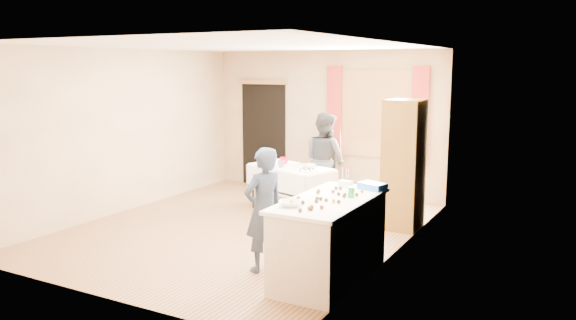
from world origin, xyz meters
The scene contains 29 objects.
floor centered at (0.00, 0.00, -0.01)m, with size 4.50×5.50×0.02m, color #9E7047.
ceiling centered at (0.00, 0.00, 2.61)m, with size 4.50×5.50×0.02m, color white.
wall_back centered at (0.00, 2.76, 1.30)m, with size 4.50×0.02×2.60m, color tan.
wall_front centered at (0.00, -2.76, 1.30)m, with size 4.50×0.02×2.60m, color tan.
wall_left centered at (-2.26, 0.00, 1.30)m, with size 0.02×5.50×2.60m, color tan.
wall_right centered at (2.26, 0.00, 1.30)m, with size 0.02×5.50×2.60m, color tan.
window_frame centered at (1.00, 2.72, 1.50)m, with size 1.32×0.06×1.52m, color olive.
window_pane centered at (1.00, 2.71, 1.50)m, with size 1.20×0.02×1.40m, color white.
curtain_left centered at (0.22, 2.67, 1.50)m, with size 0.28×0.06×1.65m, color #A62E26.
curtain_right centered at (1.78, 2.67, 1.50)m, with size 0.28×0.06×1.65m, color #A62E26.
doorway centered at (-1.30, 2.73, 1.00)m, with size 0.95×0.04×2.00m, color black.
door_lintel centered at (-1.30, 2.70, 2.02)m, with size 1.05×0.06×0.08m, color olive.
cabinet centered at (1.99, 1.15, 0.93)m, with size 0.50×0.60×1.86m, color brown.
counter centered at (1.89, -1.18, 0.45)m, with size 0.79×1.66×0.91m.
party_table centered at (0.16, 1.14, 0.45)m, with size 1.55×1.12×0.75m.
chair centered at (0.19, 2.22, 0.31)m, with size 0.48×0.48×1.02m.
girl centered at (1.12, -1.30, 0.72)m, with size 0.52×0.61×1.43m, color #202A42.
woman centered at (0.47, 1.75, 0.79)m, with size 0.93×0.84×1.57m, color black.
soda_can centered at (2.08, -1.04, 0.97)m, with size 0.07×0.07×0.12m, color #128527.
mixing_bowl centered at (1.67, -1.69, 0.94)m, with size 0.30×0.30×0.06m, color white.
foam_block centered at (1.81, -0.58, 0.95)m, with size 0.15×0.10×0.08m, color white.
blue_basket centered at (2.14, -0.54, 0.95)m, with size 0.30×0.20×0.08m, color blue.
pitcher centered at (-0.33, 1.19, 0.86)m, with size 0.11×0.11×0.22m, color silver.
cup_red centered at (-0.04, 1.26, 0.81)m, with size 0.19×0.19×0.11m, color red.
cup_rainbow centered at (0.06, 0.99, 0.80)m, with size 0.14×0.14×0.11m, color red.
small_bowl centered at (0.48, 1.15, 0.78)m, with size 0.23×0.23×0.06m, color white.
pastry_tray centered at (0.58, 0.86, 0.76)m, with size 0.28×0.20×0.02m, color white.
bottle centered at (-0.36, 1.49, 0.83)m, with size 0.08×0.08×0.15m, color white.
cake_balls centered at (1.87, -1.27, 0.93)m, with size 0.53×1.17×0.04m.
Camera 1 is at (4.32, -6.59, 2.33)m, focal length 35.00 mm.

